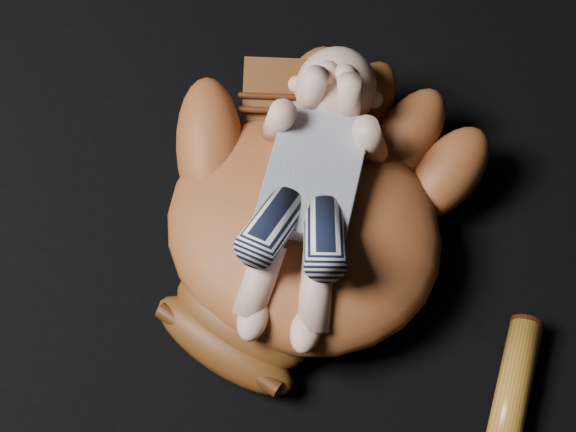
# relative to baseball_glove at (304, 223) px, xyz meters

# --- Properties ---
(baseball_glove) EXTENTS (0.50, 0.56, 0.16)m
(baseball_glove) POSITION_rel_baseball_glove_xyz_m (0.00, 0.00, 0.00)
(baseball_glove) COLOR brown
(baseball_glove) RESTS_ON ground
(newborn_baby) EXTENTS (0.27, 0.43, 0.16)m
(newborn_baby) POSITION_rel_baseball_glove_xyz_m (-0.00, 0.01, 0.06)
(newborn_baby) COLOR #D3A088
(newborn_baby) RESTS_ON baseball_glove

